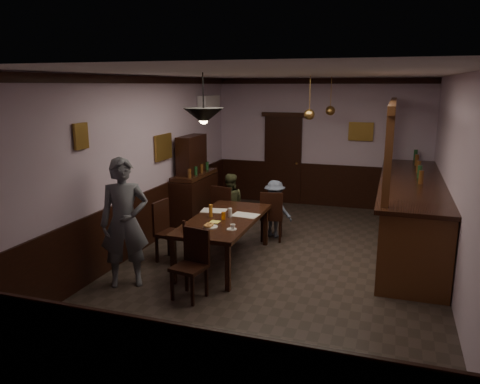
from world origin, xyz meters
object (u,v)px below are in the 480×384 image
at_px(chair_far_left, 224,209).
at_px(soda_can, 223,216).
at_px(chair_side, 167,228).
at_px(chair_far_right, 272,214).
at_px(pendant_iron, 203,116).
at_px(dining_table, 224,222).
at_px(person_seated_right, 274,209).
at_px(coffee_cup, 233,227).
at_px(person_standing, 125,223).
at_px(bar_counter, 410,212).
at_px(chair_near, 192,260).
at_px(pendant_brass_mid, 309,115).
at_px(sideboard, 194,189).
at_px(pendant_brass_far, 330,111).
at_px(person_seated_left, 230,203).

height_order(chair_far_left, soda_can, chair_far_left).
bearing_deg(chair_far_left, chair_side, 82.98).
height_order(chair_far_right, pendant_iron, pendant_iron).
xyz_separation_m(dining_table, chair_far_right, (0.46, 1.28, -0.17)).
distance_m(person_seated_right, coffee_cup, 2.12).
bearing_deg(dining_table, chair_far_left, 110.42).
bearing_deg(coffee_cup, person_standing, -153.13).
height_order(person_standing, bar_counter, bar_counter).
bearing_deg(bar_counter, chair_near, -133.26).
distance_m(person_standing, pendant_brass_mid, 4.04).
bearing_deg(pendant_iron, sideboard, 116.93).
bearing_deg(dining_table, chair_near, -89.03).
bearing_deg(bar_counter, pendant_brass_mid, 171.99).
bearing_deg(chair_near, dining_table, 102.01).
xyz_separation_m(chair_near, sideboard, (-1.36, 3.17, 0.22)).
height_order(soda_can, sideboard, sideboard).
relative_size(sideboard, pendant_brass_far, 2.27).
height_order(chair_far_left, person_seated_left, person_seated_left).
relative_size(bar_counter, pendant_iron, 6.67).
distance_m(bar_counter, pendant_iron, 4.19).
xyz_separation_m(person_seated_left, bar_counter, (3.32, 0.15, 0.06)).
relative_size(person_seated_left, person_seated_right, 1.07).
xyz_separation_m(chair_far_right, coffee_cup, (-0.12, -1.82, 0.28)).
height_order(chair_near, soda_can, chair_near).
height_order(coffee_cup, pendant_brass_mid, pendant_brass_mid).
bearing_deg(chair_far_left, dining_table, 120.82).
bearing_deg(chair_far_right, person_seated_right, -97.23).
bearing_deg(bar_counter, person_standing, -142.92).
distance_m(chair_far_left, pendant_brass_far, 3.19).
xyz_separation_m(chair_far_left, coffee_cup, (0.81, -1.81, 0.26)).
bearing_deg(pendant_brass_far, chair_side, -120.61).
bearing_deg(chair_far_left, chair_near, 111.20).
xyz_separation_m(pendant_brass_mid, pendant_brass_far, (0.20, 1.40, 0.00)).
distance_m(bar_counter, pendant_brass_far, 2.89).
bearing_deg(person_seated_left, person_seated_right, 162.75).
distance_m(person_standing, pendant_iron, 1.88).
xyz_separation_m(sideboard, pendant_brass_mid, (2.31, 0.12, 1.56)).
relative_size(sideboard, pendant_brass_mid, 2.27).
xyz_separation_m(person_seated_right, bar_counter, (2.42, 0.15, 0.10)).
relative_size(person_seated_left, pendant_brass_mid, 1.44).
relative_size(chair_near, bar_counter, 0.21).
bearing_deg(chair_near, pendant_iron, 103.03).
bearing_deg(person_standing, soda_can, 18.62).
distance_m(chair_side, person_seated_left, 1.81).
relative_size(chair_far_left, sideboard, 0.54).
bearing_deg(pendant_brass_mid, dining_table, -116.35).
relative_size(coffee_cup, sideboard, 0.04).
bearing_deg(person_standing, chair_far_right, 29.90).
distance_m(chair_far_right, sideboard, 1.90).
xyz_separation_m(coffee_cup, pendant_brass_mid, (0.64, 2.51, 1.50)).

